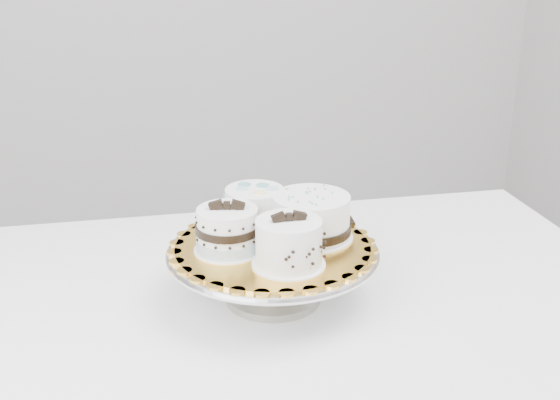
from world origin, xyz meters
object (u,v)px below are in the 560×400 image
object	(u,v)px
cake_stand	(273,264)
cake_board	(273,247)
cake_banded	(228,231)
cake_swirl	(289,244)
cake_dots	(255,209)
table	(266,346)
cake_ribbon	(312,218)

from	to	relation	value
cake_stand	cake_board	bearing A→B (deg)	-90.00
cake_board	cake_stand	bearing A→B (deg)	90.00
cake_board	cake_banded	xyz separation A→B (m)	(-0.07, 0.01, 0.03)
cake_swirl	cake_dots	xyz separation A→B (m)	(-0.00, 0.15, 0.00)
table	cake_ribbon	distance (m)	0.22
table	cake_ribbon	xyz separation A→B (m)	(0.09, 0.03, 0.20)
cake_stand	table	bearing A→B (deg)	-133.87
cake_stand	cake_board	distance (m)	0.03
table	cake_dots	world-z (taller)	cake_dots
cake_swirl	cake_dots	bearing A→B (deg)	98.27
table	cake_banded	distance (m)	0.21
table	cake_dots	distance (m)	0.22
cake_board	cake_dots	xyz separation A→B (m)	(-0.00, 0.07, 0.04)
cake_stand	cake_banded	distance (m)	0.10
cake_dots	cake_ribbon	xyz separation A→B (m)	(0.07, -0.06, -0.00)
cake_swirl	cake_ribbon	distance (m)	0.11
cake_board	cake_swirl	size ratio (longest dim) A/B	2.80
table	cake_dots	xyz separation A→B (m)	(0.01, 0.09, 0.20)
table	cake_dots	size ratio (longest dim) A/B	11.74
cake_stand	cake_ribbon	size ratio (longest dim) A/B	2.34
cake_board	cake_swirl	world-z (taller)	cake_swirl
cake_board	cake_dots	distance (m)	0.08
cake_stand	cake_ribbon	world-z (taller)	cake_ribbon
cake_dots	cake_board	bearing A→B (deg)	-95.59
cake_dots	cake_banded	bearing A→B (deg)	-144.72
cake_banded	cake_ribbon	world-z (taller)	cake_banded
cake_stand	cake_ribbon	xyz separation A→B (m)	(0.07, 0.01, 0.07)
cake_board	cake_ribbon	xyz separation A→B (m)	(0.07, 0.01, 0.03)
cake_dots	cake_stand	bearing A→B (deg)	-95.59
cake_banded	table	bearing A→B (deg)	-8.65
cake_board	cake_dots	world-z (taller)	cake_dots
cake_swirl	cake_banded	size ratio (longest dim) A/B	0.91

